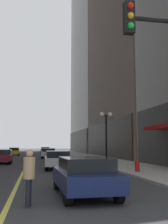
# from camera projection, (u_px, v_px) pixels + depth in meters

# --- Properties ---
(ground_plane) EXTENTS (200.00, 200.00, 0.00)m
(ground_plane) POSITION_uv_depth(u_px,v_px,m) (30.00, 158.00, 36.93)
(ground_plane) COLOR #38383A
(sidewalk_right) EXTENTS (4.50, 78.00, 0.15)m
(sidewalk_right) POSITION_uv_depth(u_px,v_px,m) (89.00, 157.00, 38.37)
(sidewalk_right) COLOR #ADA8A0
(sidewalk_right) RESTS_ON ground
(lane_centre_stripe) EXTENTS (0.16, 70.00, 0.01)m
(lane_centre_stripe) POSITION_uv_depth(u_px,v_px,m) (30.00, 158.00, 36.93)
(lane_centre_stripe) COLOR #E5D64C
(lane_centre_stripe) RESTS_ON ground
(building_right_far) EXTENTS (12.67, 26.00, 46.69)m
(building_right_far) POSITION_uv_depth(u_px,v_px,m) (103.00, 58.00, 67.10)
(building_right_far) COLOR #A8A399
(building_right_far) RESTS_ON ground
(car_navy) EXTENTS (1.92, 4.16, 1.32)m
(car_navy) POSITION_uv_depth(u_px,v_px,m) (84.00, 175.00, 9.42)
(car_navy) COLOR #141E4C
(car_navy) RESTS_ON ground
(car_silver) EXTENTS (1.96, 4.45, 1.32)m
(car_silver) POSITION_uv_depth(u_px,v_px,m) (57.00, 159.00, 19.93)
(car_silver) COLOR #B7B7BC
(car_silver) RESTS_ON ground
(car_maroon) EXTENTS (1.93, 4.40, 1.32)m
(car_maroon) POSITION_uv_depth(u_px,v_px,m) (3.00, 156.00, 25.87)
(car_maroon) COLOR maroon
(car_maroon) RESTS_ON ground
(car_white) EXTENTS (2.04, 4.78, 1.32)m
(car_white) POSITION_uv_depth(u_px,v_px,m) (48.00, 153.00, 36.50)
(car_white) COLOR silver
(car_white) RESTS_ON ground
(car_yellow) EXTENTS (1.93, 4.13, 1.32)m
(car_yellow) POSITION_uv_depth(u_px,v_px,m) (14.00, 151.00, 46.11)
(car_yellow) COLOR yellow
(car_yellow) RESTS_ON ground
(car_grey) EXTENTS (1.90, 4.20, 1.32)m
(car_grey) POSITION_uv_depth(u_px,v_px,m) (45.00, 150.00, 57.30)
(car_grey) COLOR slate
(car_grey) RESTS_ON ground
(pedestrian_in_tan_trench) EXTENTS (0.39, 0.39, 1.62)m
(pedestrian_in_tan_trench) POSITION_uv_depth(u_px,v_px,m) (29.00, 173.00, 7.82)
(pedestrian_in_tan_trench) COLOR black
(pedestrian_in_tan_trench) RESTS_ON ground
(street_lamp_right_mid) EXTENTS (1.06, 0.36, 4.43)m
(street_lamp_right_mid) POSITION_uv_depth(u_px,v_px,m) (106.00, 126.00, 22.03)
(street_lamp_right_mid) COLOR black
(street_lamp_right_mid) RESTS_ON ground
(fire_hydrant_right) EXTENTS (0.28, 0.28, 0.80)m
(fire_hydrant_right) POSITION_uv_depth(u_px,v_px,m) (137.00, 167.00, 16.47)
(fire_hydrant_right) COLOR red
(fire_hydrant_right) RESTS_ON ground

